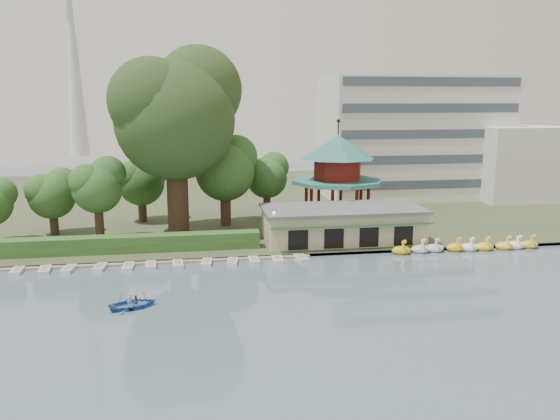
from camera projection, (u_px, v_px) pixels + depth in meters
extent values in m
plane|color=slate|center=(291.00, 321.00, 41.42)|extent=(220.00, 220.00, 0.00)
cube|color=#424930|center=(237.00, 200.00, 91.75)|extent=(220.00, 70.00, 0.40)
cube|color=gray|center=(263.00, 256.00, 58.15)|extent=(220.00, 0.60, 0.30)
cube|color=gray|center=(147.00, 262.00, 56.21)|extent=(34.00, 1.60, 0.24)
cube|color=#BFB290|center=(342.00, 225.00, 63.84)|extent=(18.00, 8.00, 3.60)
cube|color=#595B5E|center=(342.00, 208.00, 63.46)|extent=(18.60, 8.60, 0.30)
cube|color=#194C2D|center=(353.00, 226.00, 59.52)|extent=(18.00, 1.59, 0.45)
cylinder|color=#BFB290|center=(336.00, 217.00, 74.07)|extent=(10.40, 10.40, 1.20)
cylinder|color=#2F6F6A|center=(337.00, 181.00, 73.13)|extent=(12.40, 12.40, 0.50)
cylinder|color=maroon|center=(337.00, 169.00, 72.81)|extent=(6.40, 6.40, 2.80)
cone|color=#2F6F6A|center=(338.00, 147.00, 72.22)|extent=(10.00, 10.00, 3.20)
cylinder|color=black|center=(338.00, 128.00, 71.74)|extent=(0.16, 0.16, 1.80)
cube|color=silver|center=(413.00, 138.00, 92.45)|extent=(30.00, 14.00, 20.00)
cube|color=silver|center=(519.00, 163.00, 89.88)|extent=(14.00, 10.00, 12.00)
cone|color=silver|center=(73.00, 56.00, 164.74)|extent=(6.00, 6.00, 60.00)
cube|color=#325D27|center=(121.00, 244.00, 58.72)|extent=(30.00, 2.00, 1.80)
cylinder|color=black|center=(274.00, 232.00, 59.59)|extent=(0.12, 0.12, 4.00)
sphere|color=beige|center=(274.00, 213.00, 59.18)|extent=(0.36, 0.36, 0.36)
cylinder|color=#3A281C|center=(177.00, 189.00, 66.00)|extent=(2.57, 2.57, 11.14)
sphere|color=#2B421D|center=(175.00, 120.00, 64.39)|extent=(14.25, 14.25, 14.25)
sphere|color=#2B421D|center=(198.00, 90.00, 66.21)|extent=(10.69, 10.69, 10.69)
sphere|color=#2B421D|center=(152.00, 101.00, 62.19)|extent=(9.98, 9.98, 9.98)
cylinder|color=#3A281C|center=(99.00, 220.00, 63.28)|extent=(1.02, 1.02, 4.95)
sphere|color=#325D27|center=(97.00, 189.00, 62.56)|extent=(5.65, 5.65, 5.65)
sphere|color=#325D27|center=(108.00, 174.00, 63.25)|extent=(4.24, 4.24, 4.24)
sphere|color=#325D27|center=(87.00, 181.00, 61.67)|extent=(3.95, 3.95, 3.95)
cylinder|color=#3A281C|center=(54.00, 219.00, 66.33)|extent=(1.01, 1.01, 3.87)
sphere|color=#325D27|center=(52.00, 196.00, 65.77)|extent=(5.59, 5.59, 5.59)
sphere|color=#325D27|center=(62.00, 184.00, 66.52)|extent=(4.19, 4.19, 4.19)
sphere|color=#325D27|center=(42.00, 190.00, 64.93)|extent=(3.91, 3.91, 3.91)
cylinder|color=#3A281C|center=(226.00, 204.00, 71.32)|extent=(1.37, 1.37, 5.70)
sphere|color=#325D27|center=(225.00, 172.00, 70.50)|extent=(7.64, 7.64, 7.64)
sphere|color=#325D27|center=(236.00, 157.00, 71.49)|extent=(5.73, 5.73, 5.73)
sphere|color=#325D27|center=(215.00, 164.00, 69.34)|extent=(5.35, 5.35, 5.35)
sphere|color=#325D27|center=(1.00, 193.00, 62.65)|extent=(3.68, 3.68, 3.68)
cylinder|color=#3A281C|center=(267.00, 202.00, 76.24)|extent=(1.02, 1.02, 4.49)
sphere|color=#325D27|center=(267.00, 178.00, 75.59)|extent=(5.65, 5.65, 5.65)
sphere|color=#325D27|center=(274.00, 167.00, 76.31)|extent=(4.24, 4.24, 4.24)
sphere|color=#325D27|center=(260.00, 172.00, 74.72)|extent=(3.96, 3.96, 3.96)
cylinder|color=#3A281C|center=(142.00, 206.00, 73.64)|extent=(1.12, 1.12, 4.30)
sphere|color=#325D27|center=(141.00, 183.00, 73.02)|extent=(6.20, 6.20, 6.20)
sphere|color=#325D27|center=(151.00, 171.00, 73.85)|extent=(4.65, 4.65, 4.65)
sphere|color=#325D27|center=(132.00, 177.00, 72.09)|extent=(4.34, 4.34, 4.34)
ellipsoid|color=gold|center=(401.00, 251.00, 59.69)|extent=(2.16, 1.44, 0.99)
cylinder|color=gold|center=(403.00, 247.00, 59.05)|extent=(0.26, 0.79, 1.29)
sphere|color=gold|center=(405.00, 242.00, 58.63)|extent=(0.44, 0.44, 0.44)
ellipsoid|color=silver|center=(420.00, 249.00, 60.19)|extent=(2.16, 1.44, 0.99)
cylinder|color=silver|center=(423.00, 246.00, 59.55)|extent=(0.26, 0.79, 1.29)
sphere|color=silver|center=(424.00, 241.00, 59.13)|extent=(0.44, 0.44, 0.44)
ellipsoid|color=silver|center=(434.00, 248.00, 60.55)|extent=(2.16, 1.44, 0.99)
cylinder|color=silver|center=(436.00, 245.00, 59.91)|extent=(0.26, 0.79, 1.29)
sphere|color=silver|center=(438.00, 240.00, 59.49)|extent=(0.44, 0.44, 0.44)
ellipsoid|color=gold|center=(456.00, 248.00, 60.89)|extent=(2.16, 1.44, 0.99)
cylinder|color=gold|center=(458.00, 244.00, 60.25)|extent=(0.26, 0.79, 1.29)
sphere|color=gold|center=(460.00, 239.00, 59.83)|extent=(0.44, 0.44, 0.44)
ellipsoid|color=white|center=(469.00, 247.00, 60.96)|extent=(2.16, 1.44, 0.99)
cylinder|color=white|center=(471.00, 244.00, 60.32)|extent=(0.26, 0.79, 1.29)
sphere|color=white|center=(473.00, 239.00, 59.90)|extent=(0.44, 0.44, 0.44)
ellipsoid|color=yellow|center=(484.00, 247.00, 61.20)|extent=(2.16, 1.44, 0.99)
cylinder|color=yellow|center=(487.00, 243.00, 60.56)|extent=(0.26, 0.79, 1.29)
sphere|color=yellow|center=(489.00, 238.00, 60.14)|extent=(0.44, 0.44, 0.44)
ellipsoid|color=yellow|center=(505.00, 246.00, 61.56)|extent=(2.16, 1.44, 0.99)
cylinder|color=yellow|center=(508.00, 243.00, 60.92)|extent=(0.26, 0.79, 1.29)
sphere|color=yellow|center=(510.00, 238.00, 60.51)|extent=(0.44, 0.44, 0.44)
ellipsoid|color=white|center=(515.00, 245.00, 61.85)|extent=(2.16, 1.44, 0.99)
cylinder|color=white|center=(518.00, 242.00, 61.21)|extent=(0.26, 0.79, 1.29)
sphere|color=white|center=(520.00, 237.00, 60.79)|extent=(0.44, 0.44, 0.44)
ellipsoid|color=gold|center=(529.00, 245.00, 62.09)|extent=(2.16, 1.44, 0.99)
cylinder|color=gold|center=(532.00, 241.00, 61.45)|extent=(0.26, 0.79, 1.29)
sphere|color=gold|center=(534.00, 236.00, 61.03)|extent=(0.44, 0.44, 0.44)
cube|color=silver|center=(17.00, 271.00, 53.13)|extent=(1.10, 2.34, 0.36)
cube|color=silver|center=(45.00, 270.00, 53.39)|extent=(1.25, 2.40, 0.36)
cube|color=silver|center=(69.00, 269.00, 53.67)|extent=(1.28, 2.41, 0.36)
cube|color=silver|center=(100.00, 267.00, 54.20)|extent=(1.20, 2.38, 0.36)
cube|color=silver|center=(128.00, 267.00, 54.45)|extent=(1.07, 2.33, 0.36)
cube|color=silver|center=(151.00, 265.00, 54.90)|extent=(1.19, 2.38, 0.36)
cube|color=silver|center=(178.00, 264.00, 55.27)|extent=(1.19, 2.38, 0.36)
cube|color=silver|center=(207.00, 263.00, 55.82)|extent=(1.28, 2.41, 0.36)
cube|color=silver|center=(233.00, 262.00, 56.13)|extent=(1.32, 2.42, 0.36)
cube|color=silver|center=(254.00, 260.00, 56.66)|extent=(1.06, 2.33, 0.36)
cube|color=silver|center=(278.00, 260.00, 56.87)|extent=(1.05, 2.32, 0.36)
cube|color=silver|center=(301.00, 258.00, 57.44)|extent=(1.37, 2.43, 0.36)
imported|color=#3460B1|center=(133.00, 301.00, 43.98)|extent=(6.13, 5.12, 1.09)
imported|color=white|center=(129.00, 300.00, 44.12)|extent=(0.43, 0.35, 1.04)
imported|color=#384454|center=(136.00, 301.00, 43.83)|extent=(0.58, 0.50, 1.00)
cylinder|color=#3A281C|center=(118.00, 304.00, 43.84)|extent=(0.94, 0.29, 2.01)
cylinder|color=#3A281C|center=(148.00, 303.00, 44.21)|extent=(0.94, 0.29, 2.01)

